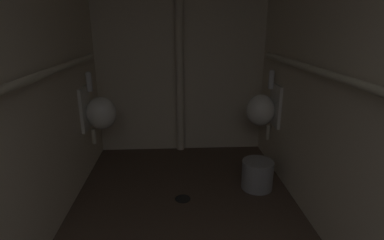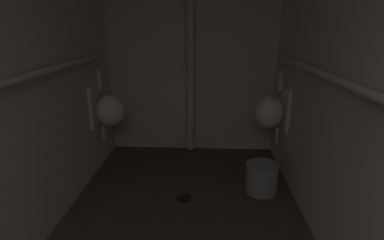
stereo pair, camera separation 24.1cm
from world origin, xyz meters
name	(u,v)px [view 1 (the left image)]	position (x,y,z in m)	size (l,w,h in m)	color
wall_left	(11,75)	(-1.03, 1.77, 1.24)	(0.06, 3.66, 2.49)	beige
wall_right	(352,72)	(1.03, 1.77, 1.24)	(0.06, 3.66, 2.49)	beige
wall_back	(180,49)	(0.00, 3.57, 1.24)	(2.11, 0.06, 2.49)	beige
urinal_left_mid	(99,112)	(-0.85, 2.95, 0.67)	(0.32, 0.30, 0.76)	silver
urinal_right_mid	(263,109)	(0.85, 2.96, 0.67)	(0.32, 0.30, 0.76)	silver
supply_pipe_left	(26,81)	(-0.94, 1.75, 1.21)	(0.06, 2.86, 0.06)	beige
supply_pipe_right	(337,77)	(0.94, 1.76, 1.21)	(0.06, 2.87, 0.06)	beige
standpipe_back_wall	(179,50)	(-0.01, 3.46, 1.24)	(0.09, 0.09, 2.44)	beige
floor_drain	(183,199)	(-0.02, 2.36, 0.00)	(0.14, 0.14, 0.01)	black
waste_bin	(257,175)	(0.71, 2.52, 0.14)	(0.30, 0.30, 0.28)	gray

